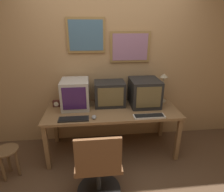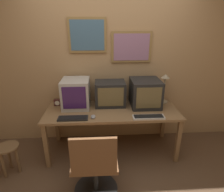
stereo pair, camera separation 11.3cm
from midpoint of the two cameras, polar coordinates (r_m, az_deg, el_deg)
The scene contains 12 objects.
wall_back at distance 2.97m, azimuth 0.60°, elevation 10.01°, with size 8.00×0.08×2.60m.
desk at distance 2.78m, azimuth 1.17°, elevation -5.37°, with size 1.91×0.75×0.71m.
monitor_left at distance 2.81m, azimuth -9.76°, elevation 0.81°, with size 0.39×0.43×0.42m.
monitor_center at distance 2.84m, azimuth 0.57°, elevation 0.78°, with size 0.45×0.35×0.37m.
monitor_right at distance 2.87m, azimuth 11.19°, elevation 0.93°, with size 0.43×0.46×0.40m.
keyboard_main at distance 2.52m, azimuth -10.53°, elevation -6.66°, with size 0.39×0.14×0.03m.
keyboard_side at distance 2.56m, azimuth 12.33°, elevation -6.26°, with size 0.42×0.13×0.03m.
mouse_near_keyboard at distance 2.51m, azimuth -4.46°, elevation -6.31°, with size 0.06×0.10×0.04m.
desk_clock at distance 2.97m, azimuth -15.21°, elevation -1.89°, with size 0.10×0.06×0.10m.
desk_lamp at distance 3.02m, azimuth 16.86°, elevation 3.81°, with size 0.14×0.14×0.46m.
office_chair at distance 2.22m, azimuth -3.64°, elevation -21.06°, with size 0.52×0.52×0.89m.
side_stool at distance 2.85m, azimuth -27.96°, elevation -15.27°, with size 0.28×0.28×0.42m.
Camera 2 is at (-0.15, -1.51, 1.88)m, focal length 30.00 mm.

